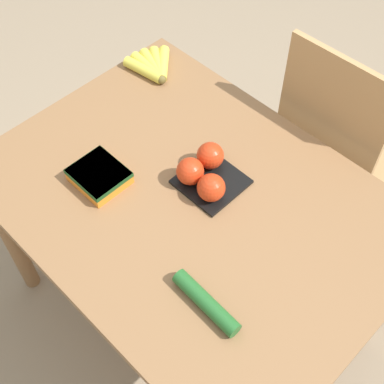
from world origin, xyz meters
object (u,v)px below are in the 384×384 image
Objects in this scene: chair at (334,151)px; banana_bunch at (153,67)px; tomato_pack at (205,173)px; cucumber_near at (206,302)px; carrot_bag at (99,175)px.

chair reaches higher than banana_bunch.
cucumber_near is at bearing -45.38° from tomato_pack.
banana_bunch is (-0.59, -0.35, 0.25)m from chair.
banana_bunch is 0.92m from cucumber_near.
chair is 4.75× the size of cucumber_near.
banana_bunch is at bearing 145.85° from cucumber_near.
cucumber_near is (0.16, -0.86, 0.25)m from chair.
carrot_bag is at bearing 172.45° from cucumber_near.
chair reaches higher than tomato_pack.
banana_bunch is at bearing 29.30° from chair.
banana_bunch is 0.53m from tomato_pack.
tomato_pack is at bearing 77.62° from chair.
tomato_pack is at bearing 134.62° from cucumber_near.
banana_bunch is 0.84× the size of cucumber_near.
banana_bunch is 0.51m from carrot_bag.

